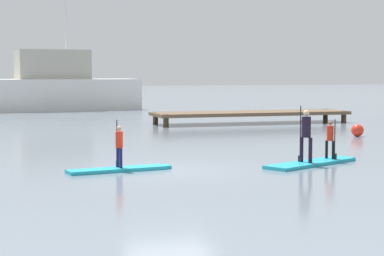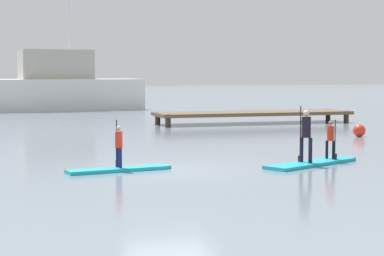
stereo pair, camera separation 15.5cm
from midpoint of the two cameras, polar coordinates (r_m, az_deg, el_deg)
ground_plane at (r=20.20m, az=-2.03°, el=-3.40°), size 240.00×240.00×0.00m
paddleboard_near at (r=20.06m, az=-6.07°, el=-3.33°), size 3.06×1.06×0.10m
paddler_child_solo at (r=19.99m, az=-6.11°, el=-1.29°), size 0.24×0.41×1.34m
paddleboard_far at (r=21.66m, az=9.47°, el=-2.79°), size 3.65×2.37×0.10m
paddler_adult at (r=21.29m, az=8.95°, el=-0.35°), size 0.37×0.46×1.68m
paddler_child_front at (r=22.32m, az=10.88°, el=-0.75°), size 0.28×0.38×1.23m
fishing_boat_white_large at (r=52.57m, az=-11.94°, el=3.11°), size 14.40×5.11×12.41m
floating_dock at (r=38.50m, az=4.65°, el=1.18°), size 10.76×2.69×0.64m
mooring_buoy_far at (r=31.36m, az=13.03°, el=-0.18°), size 0.54×0.54×0.54m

